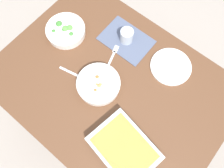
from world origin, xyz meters
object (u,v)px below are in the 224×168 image
object	(u,v)px
side_plate	(171,67)
spoon_by_stew	(78,76)
broccoli_bowl	(66,30)
fork_on_table	(112,57)
baking_dish	(124,148)
stew_bowl	(99,84)
drink_cup	(127,36)

from	to	relation	value
side_plate	spoon_by_stew	distance (m)	0.50
broccoli_bowl	fork_on_table	bearing A→B (deg)	9.14
broccoli_bowl	baking_dish	world-z (taller)	broccoli_bowl
baking_dish	spoon_by_stew	size ratio (longest dim) A/B	1.90
fork_on_table	side_plate	bearing A→B (deg)	28.93
stew_bowl	spoon_by_stew	distance (m)	0.13
stew_bowl	spoon_by_stew	bearing A→B (deg)	-167.53
stew_bowl	fork_on_table	bearing A→B (deg)	107.06
stew_bowl	baking_dish	xyz separation A→B (m)	(0.30, -0.16, 0.00)
broccoli_bowl	side_plate	world-z (taller)	broccoli_bowl
baking_dish	spoon_by_stew	xyz separation A→B (m)	(-0.42, 0.14, -0.03)
broccoli_bowl	fork_on_table	size ratio (longest dim) A/B	1.27
stew_bowl	spoon_by_stew	size ratio (longest dim) A/B	1.28
drink_cup	side_plate	world-z (taller)	drink_cup
stew_bowl	drink_cup	bearing A→B (deg)	101.22
stew_bowl	drink_cup	size ratio (longest dim) A/B	2.64
stew_bowl	spoon_by_stew	xyz separation A→B (m)	(-0.12, -0.03, -0.03)
drink_cup	spoon_by_stew	size ratio (longest dim) A/B	0.49
stew_bowl	fork_on_table	distance (m)	0.19
broccoli_bowl	drink_cup	size ratio (longest dim) A/B	2.60
stew_bowl	fork_on_table	world-z (taller)	stew_bowl
drink_cup	spoon_by_stew	bearing A→B (deg)	-100.23
side_plate	spoon_by_stew	xyz separation A→B (m)	(-0.35, -0.36, -0.00)
stew_bowl	broccoli_bowl	world-z (taller)	broccoli_bowl
baking_dish	side_plate	world-z (taller)	baking_dish
drink_cup	side_plate	bearing A→B (deg)	4.22
side_plate	fork_on_table	bearing A→B (deg)	-151.07
side_plate	fork_on_table	xyz separation A→B (m)	(-0.28, -0.15, -0.00)
stew_bowl	broccoli_bowl	bearing A→B (deg)	160.12
side_plate	drink_cup	bearing A→B (deg)	-175.78
broccoli_bowl	side_plate	size ratio (longest dim) A/B	1.01
broccoli_bowl	baking_dish	distance (m)	0.71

